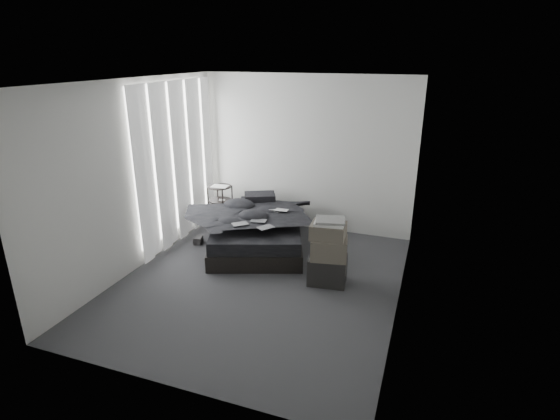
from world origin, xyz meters
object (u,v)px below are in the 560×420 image
(bed, at_px, (257,240))
(box_lower, at_px, (327,270))
(laptop, at_px, (278,207))
(side_stand, at_px, (221,207))

(bed, relative_size, box_lower, 3.62)
(laptop, relative_size, box_lower, 0.58)
(bed, xyz_separation_m, box_lower, (1.31, -0.72, 0.06))
(laptop, height_order, box_lower, laptop)
(side_stand, bearing_deg, bed, -32.68)
(laptop, bearing_deg, box_lower, -42.45)
(bed, distance_m, box_lower, 1.50)
(bed, bearing_deg, laptop, 7.50)
(bed, distance_m, side_stand, 1.15)
(side_stand, bearing_deg, box_lower, -30.47)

